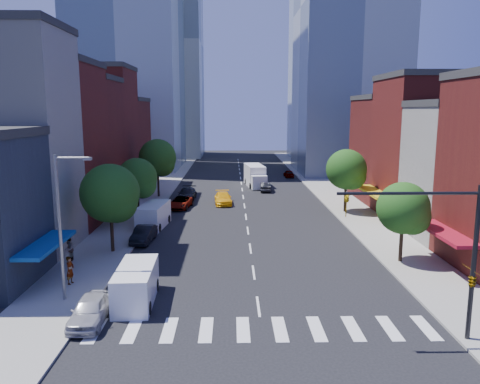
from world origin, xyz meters
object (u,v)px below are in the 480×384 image
object	(u,v)px
traffic_car_far	(289,174)
box_truck	(255,176)
traffic_car_oncoming	(266,187)
taxi	(223,198)
parked_car_second	(144,234)
cargo_van_far	(153,216)
cargo_van_near	(136,286)
pedestrian_far	(69,249)
pedestrian_near	(70,270)
parked_car_third	(180,203)
parked_car_rear	(187,194)
parked_car_front	(90,310)

from	to	relation	value
traffic_car_far	box_truck	bearing A→B (deg)	54.73
traffic_car_oncoming	box_truck	bearing A→B (deg)	-69.01
taxi	box_truck	bearing A→B (deg)	67.56
parked_car_second	cargo_van_far	size ratio (longest dim) A/B	0.75
parked_car_second	traffic_car_oncoming	distance (m)	29.32
cargo_van_far	box_truck	distance (m)	28.22
cargo_van_near	pedestrian_far	size ratio (longest dim) A/B	2.90
pedestrian_near	pedestrian_far	size ratio (longest dim) A/B	1.02
taxi	parked_car_second	bearing A→B (deg)	-115.60
parked_car_third	traffic_car_far	size ratio (longest dim) A/B	1.33
parked_car_third	cargo_van_near	xyz separation A→B (m)	(0.28, -28.08, 0.45)
parked_car_rear	box_truck	size ratio (longest dim) A/B	0.65
parked_car_third	cargo_van_far	bearing A→B (deg)	-92.85
parked_car_rear	traffic_car_oncoming	xyz separation A→B (m)	(10.93, 6.38, -0.10)
parked_car_third	taxi	world-z (taller)	taxi
traffic_car_oncoming	traffic_car_far	world-z (taller)	traffic_car_oncoming
taxi	traffic_car_far	world-z (taller)	taxi
cargo_van_near	pedestrian_near	size ratio (longest dim) A/B	2.85
traffic_car_far	cargo_van_near	bearing A→B (deg)	72.16
parked_car_front	pedestrian_near	xyz separation A→B (m)	(-3.00, 5.62, 0.35)
traffic_car_far	parked_car_second	bearing A→B (deg)	64.73
box_truck	parked_car_front	bearing A→B (deg)	-110.66
traffic_car_far	pedestrian_near	bearing A→B (deg)	66.31
traffic_car_oncoming	traffic_car_far	xyz separation A→B (m)	(5.07, 14.32, -0.04)
parked_car_front	taxi	bearing A→B (deg)	77.43
parked_car_second	taxi	bearing A→B (deg)	72.81
parked_car_front	parked_car_third	world-z (taller)	parked_car_front
parked_car_rear	traffic_car_far	size ratio (longest dim) A/B	1.45
cargo_van_near	traffic_car_far	size ratio (longest dim) A/B	1.46
parked_car_third	parked_car_front	bearing A→B (deg)	-85.33
parked_car_front	traffic_car_far	bearing A→B (deg)	71.48
taxi	traffic_car_far	xyz separation A→B (m)	(11.16, 23.59, -0.10)
traffic_car_far	parked_car_front	bearing A→B (deg)	71.03
parked_car_second	traffic_car_oncoming	bearing A→B (deg)	68.50
parked_car_second	parked_car_third	bearing A→B (deg)	87.91
cargo_van_near	taxi	size ratio (longest dim) A/B	1.07
parked_car_second	pedestrian_far	size ratio (longest dim) A/B	2.33
cargo_van_far	traffic_car_far	xyz separation A→B (m)	(18.02, 35.25, -0.55)
box_truck	parked_car_rear	bearing A→B (deg)	-137.55
traffic_car_oncoming	parked_car_rear	bearing A→B (deg)	35.70
cargo_van_near	traffic_car_far	world-z (taller)	cargo_van_near
parked_car_rear	pedestrian_far	world-z (taller)	pedestrian_far
traffic_car_far	pedestrian_near	size ratio (longest dim) A/B	1.95
cargo_van_near	parked_car_rear	bearing A→B (deg)	87.98
cargo_van_near	taxi	world-z (taller)	cargo_van_near
parked_car_rear	traffic_car_far	xyz separation A→B (m)	(16.00, 20.70, -0.15)
parked_car_second	box_truck	world-z (taller)	box_truck
cargo_van_far	taxi	world-z (taller)	cargo_van_far
traffic_car_far	box_truck	distance (m)	11.52
parked_car_rear	cargo_van_far	distance (m)	14.69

